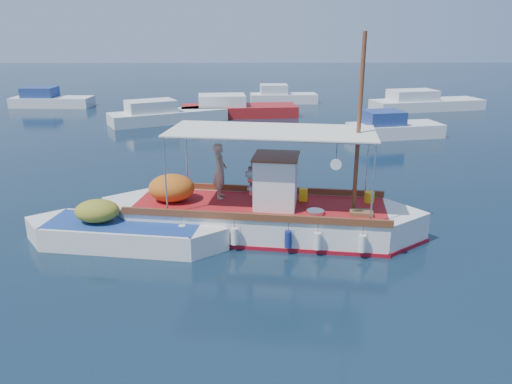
{
  "coord_description": "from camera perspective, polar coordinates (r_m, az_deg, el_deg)",
  "views": [
    {
      "loc": [
        -1.0,
        -14.81,
        6.36
      ],
      "look_at": [
        -0.72,
        0.0,
        1.43
      ],
      "focal_mm": 35.0,
      "sensor_mm": 36.0,
      "label": 1
    }
  ],
  "objects": [
    {
      "name": "bg_boat_n",
      "position": [
        37.54,
        -2.35,
        9.4
      ],
      "size": [
        8.68,
        3.49,
        1.8
      ],
      "rotation": [
        0.0,
        0.0,
        0.08
      ],
      "color": "maroon",
      "rests_on": "ground"
    },
    {
      "name": "ground",
      "position": [
        16.15,
        2.58,
        -4.8
      ],
      "size": [
        160.0,
        160.0,
        0.0
      ],
      "primitive_type": "plane",
      "color": "black",
      "rests_on": "ground"
    },
    {
      "name": "bg_boat_nw",
      "position": [
        35.52,
        -10.39,
        8.6
      ],
      "size": [
        8.23,
        5.7,
        1.8
      ],
      "rotation": [
        0.0,
        0.0,
        0.46
      ],
      "color": "silver",
      "rests_on": "ground"
    },
    {
      "name": "bg_boat_e",
      "position": [
        42.66,
        18.62,
        9.55
      ],
      "size": [
        9.29,
        4.41,
        1.8
      ],
      "rotation": [
        0.0,
        0.0,
        0.21
      ],
      "color": "silver",
      "rests_on": "ground"
    },
    {
      "name": "dinghy",
      "position": [
        15.82,
        -15.0,
        -4.66
      ],
      "size": [
        6.42,
        2.57,
        1.59
      ],
      "rotation": [
        0.0,
        0.0,
        -0.16
      ],
      "color": "white",
      "rests_on": "ground"
    },
    {
      "name": "bg_boat_far_w",
      "position": [
        45.45,
        -22.5,
        9.61
      ],
      "size": [
        6.56,
        2.63,
        1.8
      ],
      "rotation": [
        0.0,
        0.0,
        -0.05
      ],
      "color": "silver",
      "rests_on": "ground"
    },
    {
      "name": "fishing_caique",
      "position": [
        16.03,
        0.11,
        -2.77
      ],
      "size": [
        10.45,
        4.09,
        6.45
      ],
      "rotation": [
        0.0,
        0.0,
        -0.16
      ],
      "color": "white",
      "rests_on": "ground"
    },
    {
      "name": "bg_boat_far_n",
      "position": [
        44.23,
        2.93,
        10.76
      ],
      "size": [
        5.82,
        2.27,
        1.8
      ],
      "rotation": [
        0.0,
        0.0,
        0.05
      ],
      "color": "silver",
      "rests_on": "ground"
    },
    {
      "name": "bg_boat_ne",
      "position": [
        31.38,
        15.31,
        6.98
      ],
      "size": [
        5.84,
        3.19,
        1.8
      ],
      "rotation": [
        0.0,
        0.0,
        0.19
      ],
      "color": "silver",
      "rests_on": "ground"
    }
  ]
}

